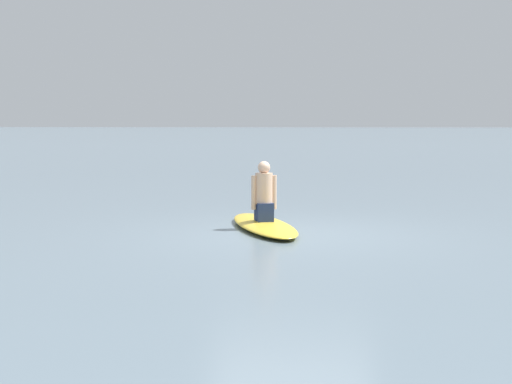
% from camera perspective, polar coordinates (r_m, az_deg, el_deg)
% --- Properties ---
extents(ground_plane, '(400.00, 400.00, 0.00)m').
position_cam_1_polar(ground_plane, '(11.54, 2.74, -3.28)').
color(ground_plane, slate).
extents(surfboard, '(3.08, 1.65, 0.13)m').
position_cam_1_polar(surfboard, '(12.15, 0.61, -2.52)').
color(surfboard, gold).
rests_on(surfboard, ground).
extents(person_paddler, '(0.38, 0.42, 0.97)m').
position_cam_1_polar(person_paddler, '(12.09, 0.61, -0.16)').
color(person_paddler, navy).
rests_on(person_paddler, surfboard).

